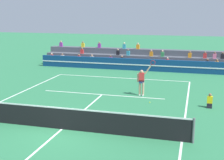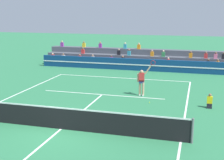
% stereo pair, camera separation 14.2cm
% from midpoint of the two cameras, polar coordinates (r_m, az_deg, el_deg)
% --- Properties ---
extents(ground_plane, '(120.00, 120.00, 0.00)m').
position_cam_midpoint_polar(ground_plane, '(14.96, -9.03, -8.85)').
color(ground_plane, '#2D7A4C').
extents(court_lines, '(11.10, 23.90, 0.01)m').
position_cam_midpoint_polar(court_lines, '(14.96, -9.03, -8.83)').
color(court_lines, white).
rests_on(court_lines, ground).
extents(tennis_net, '(12.00, 0.10, 1.10)m').
position_cam_midpoint_polar(tennis_net, '(14.78, -9.10, -6.88)').
color(tennis_net, slate).
rests_on(tennis_net, ground).
extents(sponsor_banner_wall, '(18.00, 0.26, 1.10)m').
position_cam_midpoint_polar(sponsor_banner_wall, '(29.20, 3.71, 2.87)').
color(sponsor_banner_wall, navy).
rests_on(sponsor_banner_wall, ground).
extents(bleacher_stand, '(18.97, 2.85, 2.28)m').
position_cam_midpoint_polar(bleacher_stand, '(31.63, 4.68, 3.78)').
color(bleacher_stand, '#4C515B').
rests_on(bleacher_stand, ground).
extents(ball_kid_courtside, '(0.30, 0.36, 0.84)m').
position_cam_midpoint_polar(ball_kid_courtside, '(18.65, 17.61, -3.91)').
color(ball_kid_courtside, black).
rests_on(ball_kid_courtside, ground).
extents(tennis_player, '(1.20, 0.33, 2.41)m').
position_cam_midpoint_polar(tennis_player, '(20.28, 5.69, -0.18)').
color(tennis_player, tan).
rests_on(tennis_player, ground).
extents(tennis_ball, '(0.07, 0.07, 0.07)m').
position_cam_midpoint_polar(tennis_ball, '(18.93, 7.10, -4.10)').
color(tennis_ball, '#C6DB33').
rests_on(tennis_ball, ground).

